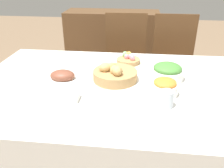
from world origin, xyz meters
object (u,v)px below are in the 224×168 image
sideboard (112,45)px  green_salad_bowl (167,72)px  chair_far_right (173,65)px  butter_dish (67,97)px  fork (87,121)px  spoon (157,126)px  chair_far_center (125,63)px  knife (150,125)px  ham_platter (63,76)px  carrot_bowl (165,87)px  egg_basket (128,59)px  drinking_cup (167,99)px  dinner_plate (118,123)px  bread_basket (115,74)px

sideboard → green_salad_bowl: size_ratio=5.66×
chair_far_right → butter_dish: 1.41m
fork → spoon: bearing=1.6°
chair_far_center → fork: 1.40m
knife → sideboard: bearing=102.4°
sideboard → ham_platter: size_ratio=4.94×
carrot_bowl → fork: bearing=-141.4°
chair_far_right → spoon: size_ratio=5.68×
carrot_bowl → butter_dish: bearing=-167.7°
egg_basket → carrot_bowl: (0.23, -0.48, 0.02)m
chair_far_right → butter_dish: (-0.74, -1.18, 0.24)m
green_salad_bowl → drinking_cup: 0.36m
chair_far_center → drinking_cup: (0.29, -1.19, 0.27)m
ham_platter → carrot_bowl: bearing=-11.1°
ham_platter → dinner_plate: bearing=-47.5°
sideboard → egg_basket: (0.29, -1.44, 0.34)m
bread_basket → carrot_bowl: 0.34m
dinner_plate → bread_basket: bearing=97.8°
spoon → butter_dish: size_ratio=1.35×
egg_basket → fork: (-0.16, -0.79, -0.03)m
spoon → drinking_cup: drinking_cup is taller
bread_basket → ham_platter: (-0.34, -0.03, -0.02)m
dinner_plate → fork: bearing=180.0°
fork → chair_far_right: bearing=68.3°
egg_basket → knife: (0.14, -0.79, -0.03)m
chair_far_right → chair_far_center: (-0.49, -0.00, 0.00)m
green_salad_bowl → fork: bearing=-128.6°
dinner_plate → egg_basket: bearing=89.3°
green_salad_bowl → carrot_bowl: size_ratio=1.41×
green_salad_bowl → carrot_bowl: (-0.04, -0.22, -0.00)m
sideboard → carrot_bowl: (0.52, -1.91, 0.36)m
chair_far_right → drinking_cup: size_ratio=11.03×
carrot_bowl → knife: bearing=-106.0°
drinking_cup → egg_basket: bearing=110.6°
fork → knife: (0.30, 0.00, 0.00)m
ham_platter → green_salad_bowl: 0.69m
ham_platter → dinner_plate: size_ratio=0.98×
knife → butter_dish: size_ratio=1.35×
drinking_cup → carrot_bowl: bearing=89.5°
chair_far_right → egg_basket: bearing=-126.0°
chair_far_center → sideboard: 0.89m
chair_far_center → spoon: 1.41m
bread_basket → butter_dish: size_ratio=2.14×
egg_basket → fork: size_ratio=0.98×
sideboard → chair_far_right: bearing=-50.1°
carrot_bowl → dinner_plate: carrot_bowl is taller
knife → fork: bearing=-178.4°
ham_platter → sideboard: bearing=85.9°
sideboard → bread_basket: size_ratio=4.27×
chair_far_right → sideboard: size_ratio=0.84×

